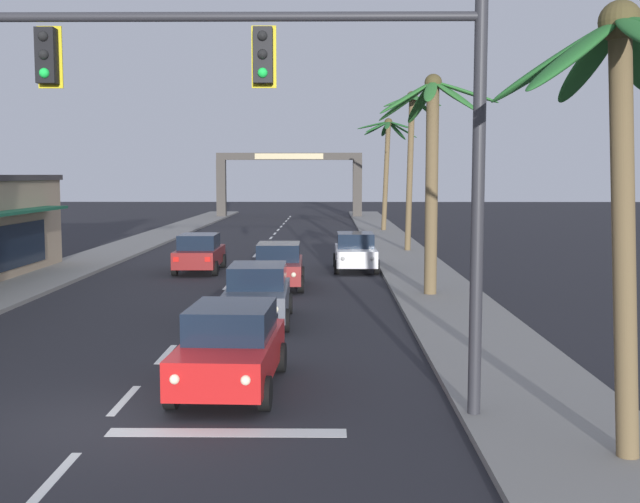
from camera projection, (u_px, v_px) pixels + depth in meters
ground_plane at (106, 421)px, 13.73m from camera, size 220.00×220.00×0.00m
sidewalk_right at (420, 274)px, 33.55m from camera, size 3.20×110.00×0.14m
sidewalk_left at (56, 273)px, 33.71m from camera, size 3.20×110.00×0.14m
lane_markings at (246, 276)px, 33.21m from camera, size 4.28×86.81×0.01m
traffic_signal_mast at (274, 103)px, 13.24m from camera, size 11.60×0.41×7.64m
sedan_lead_at_stop_bar at (231, 347)px, 15.77m from camera, size 2.08×4.50×1.68m
sedan_third_in_queue at (258, 293)px, 22.86m from camera, size 2.01×4.48×1.68m
sedan_fifth_in_queue at (279, 265)px, 29.96m from camera, size 2.02×4.48×1.68m
sedan_oncoming_far at (200, 253)px, 34.73m from camera, size 1.98×4.47×1.68m
sedan_parked_nearest_kerb at (355, 251)px, 35.29m from camera, size 1.96×4.46×1.68m
palm_right_nearest at (622, 128)px, 11.14m from camera, size 3.63×3.88×6.74m
palm_right_second at (433, 149)px, 26.96m from camera, size 4.19×4.13×7.71m
palm_right_third at (411, 137)px, 42.69m from camera, size 3.27×3.34×8.79m
palm_right_farthest at (387, 150)px, 58.56m from camera, size 4.53×4.62×8.47m
town_gateway_arch at (289, 176)px, 78.16m from camera, size 14.47×0.90×6.43m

